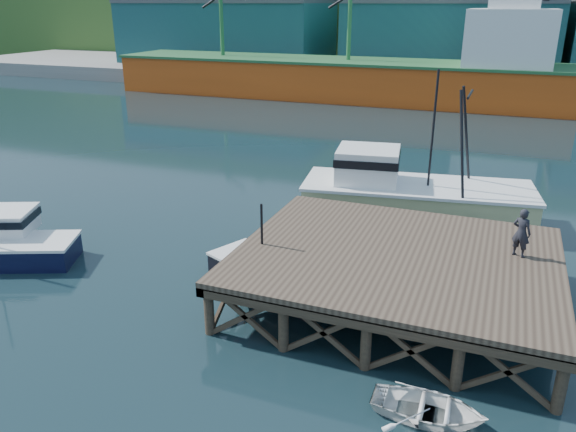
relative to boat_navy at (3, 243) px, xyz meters
The scene contains 12 objects.
ground 12.34m from the boat_navy, 12.70° to the left, with size 300.00×300.00×0.00m, color black.
wharf 17.72m from the boat_navy, ahead, with size 12.00×10.00×2.62m.
far_quay 73.69m from the boat_navy, 80.62° to the left, with size 160.00×40.00×2.00m, color gray.
warehouse_left 71.73m from the boat_navy, 108.76° to the left, with size 32.00×16.00×9.00m, color #195251.
warehouse_mid 68.99m from the boat_navy, 79.94° to the left, with size 28.00×16.00×9.00m, color #195251.
cargo_ship 50.89m from the boat_navy, 86.00° to the left, with size 55.50×10.00×13.75m.
hillside 103.90m from the boat_navy, 83.33° to the left, with size 220.00×50.00×22.00m, color #2D511E.
boat_navy is the anchor object (origin of this frame).
boat_black 12.89m from the boat_navy, 10.62° to the left, with size 6.57×5.48×3.82m.
trawler 20.41m from the boat_navy, 35.87° to the left, with size 12.59×6.10×8.09m.
dinghy 20.11m from the boat_navy, 10.42° to the right, with size 2.32×3.25×0.67m, color white.
dockworker 22.34m from the boat_navy, 10.66° to the left, with size 0.69×0.46×1.90m, color black.
Camera 1 is at (8.75, -19.87, 11.17)m, focal length 35.00 mm.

